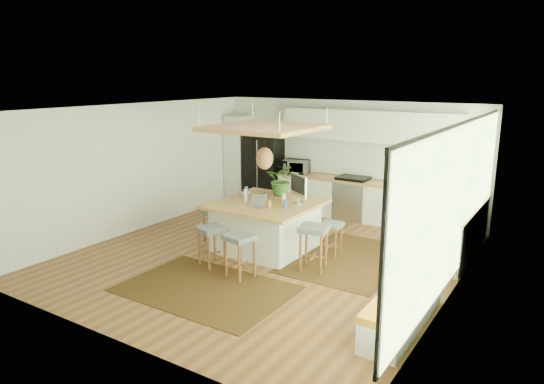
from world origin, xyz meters
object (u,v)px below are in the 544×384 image
Objects in this scene: monitor at (299,189)px; microwave at (296,165)px; stool_right_back at (331,237)px; laptop at (256,200)px; stool_near_right at (240,257)px; fridge at (264,169)px; stool_near_left at (212,246)px; stool_right_front at (313,250)px; island at (266,226)px; stool_left_side at (214,224)px; island_plant at (282,183)px.

microwave is at bearing 153.73° from monitor.
laptop reaches higher than stool_right_back.
fridge is at bearing 118.65° from stool_near_right.
stool_near_right is 1.23× the size of microwave.
stool_right_front is at bearing 25.82° from stool_near_left.
island is 1.43m from stool_near_right.
microwave is (-2.20, 3.25, 0.77)m from stool_right_front.
stool_right_back is 1.07m from monitor.
fridge reaches higher than island.
stool_near_right is at bearing -11.97° from stool_near_left.
fridge reaches higher than stool_left_side.
fridge reaches higher than laptop.
stool_near_right is at bearing -82.88° from microwave.
stool_near_left is (1.59, -4.08, -0.57)m from fridge.
fridge is at bearing 165.42° from microwave.
stool_near_left reaches higher than stool_left_side.
stool_right_back is at bearing 93.90° from stool_right_front.
island is at bearing 160.18° from stool_right_front.
microwave is (0.22, 2.93, 0.77)m from stool_left_side.
stool_left_side is at bearing 172.60° from stool_right_front.
fridge is 5.70× the size of laptop.
island_plant is at bearing -77.96° from microwave.
stool_near_left is 1.19× the size of monitor.
stool_near_left is 1.11× the size of island_plant.
island is 5.88× the size of laptop.
monitor is at bearing 13.70° from stool_left_side.
stool_right_front is at bearing 46.79° from stool_near_right.
stool_near_left is at bearing -91.97° from microwave.
stool_near_left is 1.77m from stool_right_front.
fridge is 3.00× the size of microwave.
stool_near_right is 2.22m from island_plant.
stool_left_side is (-2.42, 0.31, 0.00)m from stool_right_front.
laptop is at bearing 110.31° from stool_near_right.
island_plant is (-0.59, 0.36, -0.01)m from monitor.
fridge reaches higher than stool_near_right.
stool_near_right is at bearing -77.81° from island_plant.
island is 2.91× the size of island_plant.
microwave reaches higher than island.
island_plant reaches higher than island.
microwave is at bearing 108.78° from island.
monitor is 2.92m from microwave.
island_plant is at bearing 91.10° from laptop.
laptop is (1.94, -3.23, 0.12)m from fridge.
island_plant is at bearing -178.35° from monitor.
stool_right_back is 1.52m from island_plant.
monitor is 0.93× the size of island_plant.
island_plant is at bearing 140.08° from stool_right_front.
stool_right_front is at bearing -39.92° from island_plant.
microwave reaches higher than stool_right_front.
fridge is 2.82× the size of island_plant.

